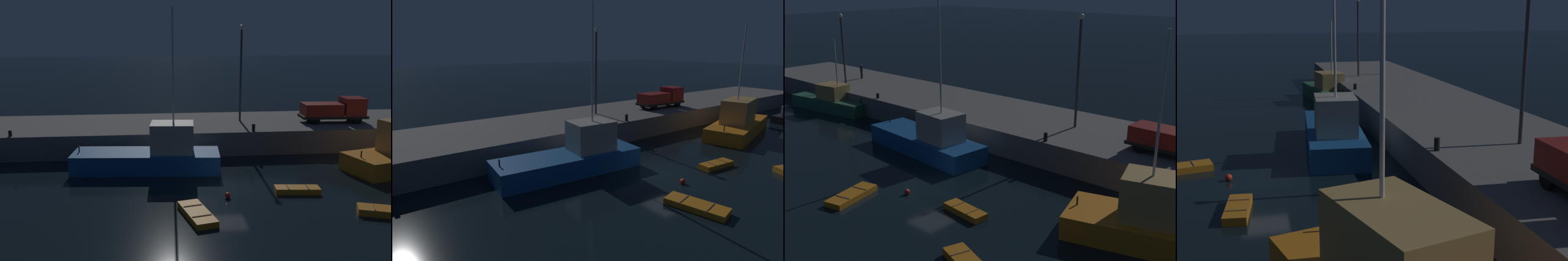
{
  "view_description": "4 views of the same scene",
  "coord_description": "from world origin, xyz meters",
  "views": [
    {
      "loc": [
        -5.08,
        -27.97,
        10.39
      ],
      "look_at": [
        -1.36,
        8.45,
        2.15
      ],
      "focal_mm": 40.76,
      "sensor_mm": 36.0,
      "label": 1
    },
    {
      "loc": [
        -17.63,
        -14.4,
        9.06
      ],
      "look_at": [
        -2.97,
        5.62,
        2.62
      ],
      "focal_mm": 29.72,
      "sensor_mm": 36.0,
      "label": 2
    },
    {
      "loc": [
        22.7,
        -20.53,
        13.49
      ],
      "look_at": [
        -0.51,
        5.6,
        2.61
      ],
      "focal_mm": 45.28,
      "sensor_mm": 36.0,
      "label": 3
    },
    {
      "loc": [
        26.84,
        -0.57,
        8.79
      ],
      "look_at": [
        -0.46,
        5.96,
        2.24
      ],
      "focal_mm": 48.68,
      "sensor_mm": 36.0,
      "label": 4
    }
  ],
  "objects": [
    {
      "name": "fishing_trawler_red",
      "position": [
        -22.72,
        6.98,
        0.97
      ],
      "size": [
        10.01,
        3.96,
        7.53
      ],
      "color": "#2D6647",
      "rests_on": "ground"
    },
    {
      "name": "pier_quay",
      "position": [
        0.0,
        12.51,
        1.02
      ],
      "size": [
        78.79,
        9.48,
        2.05
      ],
      "color": "slate",
      "rests_on": "ground"
    },
    {
      "name": "mooring_buoy_near",
      "position": [
        -0.34,
        -1.74,
        0.19
      ],
      "size": [
        0.37,
        0.37,
        0.37
      ],
      "primitive_type": "sphere",
      "color": "red",
      "rests_on": "ground"
    },
    {
      "name": "lamp_post_west",
      "position": [
        -25.15,
        10.4,
        6.56
      ],
      "size": [
        0.44,
        0.44,
        7.69
      ],
      "color": "#38383D",
      "rests_on": "pier_quay"
    },
    {
      "name": "fishing_boat_white",
      "position": [
        -5.02,
        4.58,
        1.19
      ],
      "size": [
        11.26,
        4.27,
        12.07
      ],
      "color": "#195193",
      "rests_on": "ground"
    },
    {
      "name": "dinghy_orange_near",
      "position": [
        4.37,
        -1.24,
        0.19
      ],
      "size": [
        2.99,
        1.3,
        0.42
      ],
      "color": "orange",
      "rests_on": "ground"
    },
    {
      "name": "dockworker",
      "position": [
        -26.04,
        13.22,
        3.04
      ],
      "size": [
        0.45,
        0.45,
        1.75
      ],
      "color": "black",
      "rests_on": "pier_quay"
    },
    {
      "name": "bollard_west",
      "position": [
        3.58,
        8.18,
        2.36
      ],
      "size": [
        0.28,
        0.28,
        0.63
      ],
      "primitive_type": "cylinder",
      "color": "black",
      "rests_on": "pier_quay"
    },
    {
      "name": "bollard_central",
      "position": [
        -16.46,
        8.28,
        2.29
      ],
      "size": [
        0.28,
        0.28,
        0.48
      ],
      "primitive_type": "cylinder",
      "color": "black",
      "rests_on": "pier_quay"
    },
    {
      "name": "ground_plane",
      "position": [
        0.0,
        0.0,
        0.0
      ],
      "size": [
        320.0,
        320.0,
        0.0
      ],
      "primitive_type": "plane",
      "color": "black"
    },
    {
      "name": "dinghy_red_small",
      "position": [
        -2.58,
        -4.45,
        0.18
      ],
      "size": [
        2.08,
        3.74,
        0.4
      ],
      "color": "orange",
      "rests_on": "ground"
    },
    {
      "name": "lamp_post_east",
      "position": [
        3.31,
        12.73,
        7.17
      ],
      "size": [
        0.44,
        0.44,
        8.87
      ],
      "color": "#38383D",
      "rests_on": "pier_quay"
    }
  ]
}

